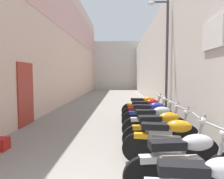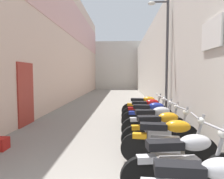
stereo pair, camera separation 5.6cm
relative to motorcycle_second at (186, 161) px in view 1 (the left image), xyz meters
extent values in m
plane|color=gray|center=(-1.69, 8.37, -0.50)|extent=(40.03, 40.03, 0.00)
cube|color=beige|center=(-4.51, 10.37, 3.40)|extent=(0.40, 24.03, 7.81)
cube|color=#9E2D23|center=(-4.29, 3.95, 0.60)|extent=(0.06, 1.10, 2.20)
cube|color=#DBA39E|center=(-4.30, 10.37, 5.12)|extent=(0.04, 24.03, 2.50)
cube|color=beige|center=(1.14, 10.37, 2.04)|extent=(0.40, 24.03, 5.08)
cube|color=white|center=(0.91, 1.35, 2.10)|extent=(0.04, 0.90, 0.60)
cube|color=beige|center=(-1.69, 23.38, 2.49)|extent=(8.26, 2.00, 5.98)
cube|color=black|center=(-0.29, -0.79, 0.26)|extent=(0.53, 0.25, 0.12)
cylinder|color=black|center=(0.61, 0.09, -0.20)|extent=(0.61, 0.17, 0.60)
cylinder|color=black|center=(-0.63, -0.09, -0.20)|extent=(0.61, 0.17, 0.60)
cube|color=#9E9EA3|center=(-0.06, -0.01, -0.08)|extent=(0.58, 0.28, 0.28)
ellipsoid|color=#B7B7BC|center=(0.17, 0.02, 0.28)|extent=(0.51, 0.33, 0.24)
cube|color=black|center=(-0.29, -0.04, 0.26)|extent=(0.55, 0.29, 0.12)
cylinder|color=#9E9EA3|center=(0.54, 0.08, 0.15)|extent=(0.25, 0.10, 0.77)
cylinder|color=#9E9EA3|center=(0.47, 0.07, 0.50)|extent=(0.12, 0.58, 0.04)
cube|color=#B7B7BC|center=(-0.55, -0.08, 0.06)|extent=(0.30, 0.18, 0.10)
cylinder|color=black|center=(0.61, 0.91, -0.20)|extent=(0.61, 0.15, 0.60)
cylinder|color=black|center=(-0.63, 1.05, -0.20)|extent=(0.61, 0.15, 0.60)
cube|color=#9E9EA3|center=(-0.06, 0.98, -0.08)|extent=(0.58, 0.26, 0.28)
ellipsoid|color=orange|center=(0.17, 0.96, 0.28)|extent=(0.51, 0.31, 0.24)
cube|color=black|center=(-0.29, 1.01, 0.26)|extent=(0.54, 0.28, 0.12)
cylinder|color=#9E9EA3|center=(0.54, 0.92, 0.15)|extent=(0.25, 0.09, 0.77)
cylinder|color=#9E9EA3|center=(0.47, 0.92, 0.50)|extent=(0.10, 0.58, 0.04)
sphere|color=silver|center=(0.59, 0.91, 0.40)|extent=(0.14, 0.14, 0.14)
cube|color=orange|center=(-0.55, 1.04, 0.06)|extent=(0.29, 0.17, 0.10)
cylinder|color=black|center=(0.61, 1.83, -0.20)|extent=(0.61, 0.16, 0.60)
cylinder|color=black|center=(-0.63, 1.66, -0.20)|extent=(0.61, 0.16, 0.60)
cube|color=#9E9EA3|center=(-0.06, 1.74, -0.08)|extent=(0.58, 0.27, 0.28)
ellipsoid|color=orange|center=(0.17, 1.77, 0.28)|extent=(0.51, 0.32, 0.24)
cube|color=black|center=(-0.29, 1.71, 0.26)|extent=(0.55, 0.29, 0.12)
cylinder|color=#9E9EA3|center=(0.54, 1.82, 0.15)|extent=(0.25, 0.09, 0.77)
cylinder|color=#9E9EA3|center=(0.47, 1.81, 0.50)|extent=(0.12, 0.58, 0.04)
sphere|color=silver|center=(0.59, 1.83, 0.40)|extent=(0.14, 0.14, 0.14)
cube|color=orange|center=(-0.55, 1.67, 0.06)|extent=(0.30, 0.18, 0.10)
cylinder|color=black|center=(0.61, 2.65, -0.20)|extent=(0.61, 0.15, 0.60)
cylinder|color=black|center=(-0.63, 2.50, -0.20)|extent=(0.61, 0.15, 0.60)
cube|color=#9E9EA3|center=(-0.06, 2.57, -0.08)|extent=(0.58, 0.26, 0.28)
ellipsoid|color=#B7B7BC|center=(0.17, 2.60, 0.28)|extent=(0.51, 0.31, 0.24)
cube|color=black|center=(-0.29, 2.54, 0.26)|extent=(0.54, 0.28, 0.12)
cylinder|color=#9E9EA3|center=(0.54, 2.64, 0.15)|extent=(0.25, 0.09, 0.77)
cylinder|color=#9E9EA3|center=(0.47, 2.63, 0.50)|extent=(0.10, 0.58, 0.04)
sphere|color=silver|center=(0.59, 2.65, 0.40)|extent=(0.14, 0.14, 0.14)
cube|color=#B7B7BC|center=(-0.55, 2.51, 0.06)|extent=(0.29, 0.17, 0.10)
cylinder|color=black|center=(0.61, 3.43, -0.20)|extent=(0.60, 0.11, 0.60)
cylinder|color=black|center=(-0.63, 3.49, -0.20)|extent=(0.60, 0.11, 0.60)
cube|color=#9E9EA3|center=(-0.06, 3.46, -0.08)|extent=(0.57, 0.23, 0.28)
ellipsoid|color=navy|center=(0.17, 3.45, 0.28)|extent=(0.49, 0.28, 0.24)
cube|color=black|center=(-0.29, 3.47, 0.26)|extent=(0.53, 0.25, 0.12)
cylinder|color=#9E9EA3|center=(0.54, 3.43, 0.15)|extent=(0.25, 0.07, 0.77)
cylinder|color=#9E9EA3|center=(0.47, 3.43, 0.50)|extent=(0.06, 0.58, 0.04)
sphere|color=silver|center=(0.59, 3.43, 0.40)|extent=(0.14, 0.14, 0.14)
cube|color=navy|center=(-0.55, 3.48, 0.06)|extent=(0.29, 0.15, 0.10)
cylinder|color=black|center=(0.61, 4.35, -0.20)|extent=(0.60, 0.10, 0.60)
cylinder|color=black|center=(-0.63, 4.31, -0.20)|extent=(0.60, 0.10, 0.60)
cube|color=#9E9EA3|center=(-0.06, 4.33, -0.08)|extent=(0.57, 0.22, 0.28)
ellipsoid|color=#AD1414|center=(0.17, 4.33, 0.28)|extent=(0.49, 0.28, 0.24)
cube|color=black|center=(-0.29, 4.32, 0.26)|extent=(0.53, 0.24, 0.12)
cylinder|color=#9E9EA3|center=(0.54, 4.35, 0.15)|extent=(0.25, 0.07, 0.77)
cylinder|color=#9E9EA3|center=(0.47, 4.35, 0.50)|extent=(0.06, 0.58, 0.04)
sphere|color=silver|center=(0.59, 4.35, 0.40)|extent=(0.14, 0.14, 0.14)
cube|color=#AD1414|center=(-0.55, 4.31, 0.06)|extent=(0.28, 0.15, 0.10)
cylinder|color=black|center=(0.61, 5.18, -0.20)|extent=(0.61, 0.15, 0.60)
cylinder|color=black|center=(-0.63, 5.32, -0.20)|extent=(0.61, 0.15, 0.60)
cube|color=#9E9EA3|center=(-0.06, 5.25, -0.08)|extent=(0.58, 0.26, 0.28)
ellipsoid|color=orange|center=(0.17, 5.23, 0.28)|extent=(0.51, 0.31, 0.24)
cube|color=black|center=(-0.29, 5.28, 0.26)|extent=(0.54, 0.28, 0.12)
cylinder|color=#9E9EA3|center=(0.54, 5.18, 0.15)|extent=(0.25, 0.09, 0.77)
cylinder|color=#9E9EA3|center=(0.47, 5.19, 0.50)|extent=(0.10, 0.58, 0.04)
sphere|color=silver|center=(0.59, 5.18, 0.40)|extent=(0.14, 0.14, 0.14)
cube|color=orange|center=(-0.55, 5.31, 0.06)|extent=(0.29, 0.17, 0.10)
cylinder|color=#47474C|center=(0.79, 4.89, 1.78)|extent=(0.10, 0.10, 4.55)
cylinder|color=#47474C|center=(0.49, 4.89, 4.00)|extent=(0.60, 0.07, 0.07)
ellipsoid|color=silver|center=(0.19, 4.89, 3.95)|extent=(0.28, 0.18, 0.14)
camera|label=1|loc=(-0.95, -2.91, 1.27)|focal=32.24mm
camera|label=2|loc=(-0.90, -2.91, 1.27)|focal=32.24mm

